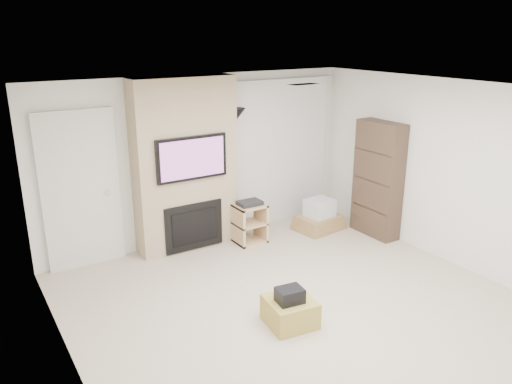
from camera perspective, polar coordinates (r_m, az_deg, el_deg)
floor at (r=5.88m, az=6.44°, el=-13.84°), size 5.00×5.50×0.00m
ceiling at (r=5.04m, az=7.44°, el=11.12°), size 5.00×5.50×0.00m
wall_back at (r=7.56m, az=-6.29°, el=3.78°), size 5.00×0.00×2.50m
wall_left at (r=4.33m, az=-20.13°, el=-8.34°), size 0.00×5.50×2.50m
wall_right at (r=7.12m, az=22.78°, el=1.56°), size 0.00×5.50×2.50m
hvac_vent at (r=5.91m, az=5.48°, el=12.14°), size 0.35×0.18×0.01m
ottoman at (r=5.64m, az=3.90°, el=-13.47°), size 0.56×0.56×0.30m
black_bag at (r=5.48m, az=3.87°, el=-11.68°), size 0.31×0.26×0.16m
fireplace_wall at (r=7.24m, az=-8.04°, el=2.95°), size 1.50×0.47×2.50m
entry_door at (r=7.02m, az=-19.39°, el=0.06°), size 1.02×0.11×2.14m
vertical_blinds at (r=8.21m, az=2.69°, el=5.15°), size 1.98×0.10×2.37m
floor_lamp at (r=7.49m, az=-2.33°, el=6.31°), size 0.30×0.30×2.01m
av_stand at (r=7.57m, az=-0.72°, el=-3.29°), size 0.45×0.38×0.66m
box_stack at (r=8.17m, az=7.23°, el=-2.96°), size 0.82×0.66×0.50m
bookshelf at (r=7.92m, az=13.76°, el=1.39°), size 0.30×0.80×1.80m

